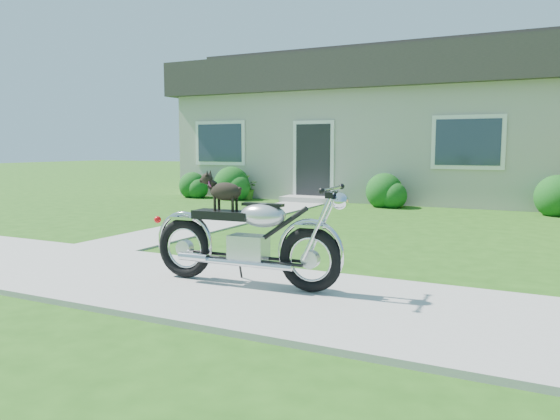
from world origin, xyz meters
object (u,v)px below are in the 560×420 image
object	(u,v)px
house	(397,125)
potted_plant_right	(397,194)
potted_plant_left	(246,188)
motorcycle_with_dog	(247,237)

from	to	relation	value
house	potted_plant_right	xyz separation A→B (m)	(0.93, -3.44, -1.84)
house	potted_plant_left	size ratio (longest dim) A/B	18.79
house	potted_plant_left	xyz separation A→B (m)	(-3.37, -3.44, -1.82)
house	motorcycle_with_dog	world-z (taller)	house
potted_plant_right	motorcycle_with_dog	world-z (taller)	motorcycle_with_dog
potted_plant_right	motorcycle_with_dog	xyz separation A→B (m)	(0.58, -8.40, 0.23)
potted_plant_right	house	bearing A→B (deg)	105.14
potted_plant_left	motorcycle_with_dog	distance (m)	9.72
house	potted_plant_left	distance (m)	5.15
house	potted_plant_right	bearing A→B (deg)	-74.86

